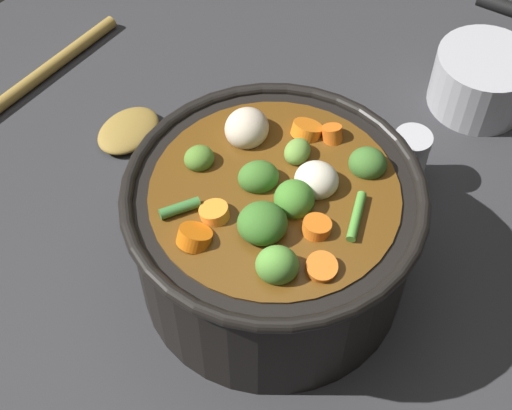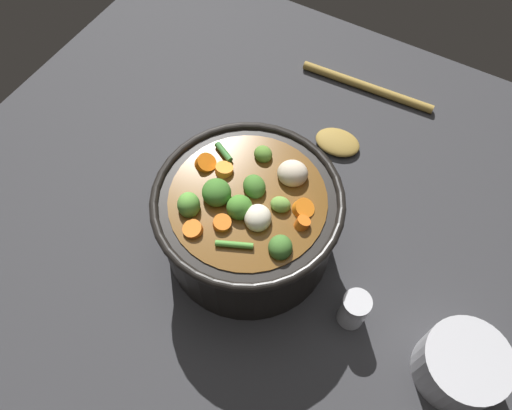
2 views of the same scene
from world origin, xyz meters
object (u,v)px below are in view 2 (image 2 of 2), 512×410
object	(u,v)px
wooden_spoon	(351,117)
salt_shaker	(354,310)
cooking_pot	(248,220)
small_saucepan	(464,366)

from	to	relation	value
wooden_spoon	salt_shaker	bearing A→B (deg)	-155.69
cooking_pot	wooden_spoon	world-z (taller)	cooking_pot
small_saucepan	salt_shaker	bearing A→B (deg)	90.47
salt_shaker	small_saucepan	distance (m)	0.16
cooking_pot	salt_shaker	distance (m)	0.19
salt_shaker	small_saucepan	xyz separation A→B (m)	(0.00, -0.16, 0.00)
cooking_pot	small_saucepan	distance (m)	0.35
cooking_pot	salt_shaker	bearing A→B (deg)	-99.49
wooden_spoon	salt_shaker	distance (m)	0.37
cooking_pot	salt_shaker	xyz separation A→B (m)	(-0.03, -0.19, -0.04)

